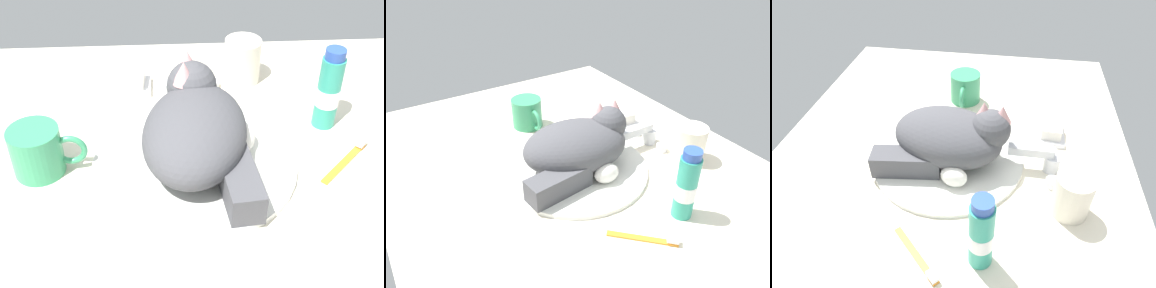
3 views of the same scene
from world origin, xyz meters
TOP-DOWN VIEW (x-y plane):
  - ground_plane at (0.00, 0.00)cm, footprint 110.00×82.50cm
  - sink_basin at (0.00, 0.00)cm, footprint 33.60×33.60cm
  - faucet at (0.00, 21.14)cm, footprint 12.44×11.50cm
  - cat at (0.56, 0.84)cm, footprint 20.97×29.20cm
  - coffee_mug at (-24.95, -0.34)cm, footprint 12.22×8.24cm
  - rinse_cup at (11.00, 25.56)cm, footprint 7.22×7.22cm
  - soap_dish at (-11.85, 23.12)cm, footprint 9.00×6.40cm
  - soap_bar at (-11.85, 23.12)cm, footprint 6.91×5.19cm
  - toothpaste_bottle at (23.92, 9.90)cm, footprint 4.15×4.15cm
  - toothbrush at (25.50, -0.44)cm, footprint 10.20×10.31cm

SIDE VIEW (x-z plane):
  - ground_plane at x=0.00cm, z-range -3.00..0.00cm
  - sink_basin at x=0.00cm, z-range 0.00..1.00cm
  - toothbrush at x=25.50cm, z-range -0.27..1.33cm
  - soap_dish at x=-11.85cm, z-range 0.00..1.20cm
  - soap_bar at x=-11.85cm, z-range 1.20..3.90cm
  - faucet at x=0.00cm, z-range -0.28..5.65cm
  - coffee_mug at x=-24.95cm, z-range 0.00..8.13cm
  - rinse_cup at x=11.00cm, z-range 0.00..8.94cm
  - cat at x=0.56cm, z-range -0.26..13.86cm
  - toothpaste_bottle at x=23.92cm, z-range -0.49..14.79cm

